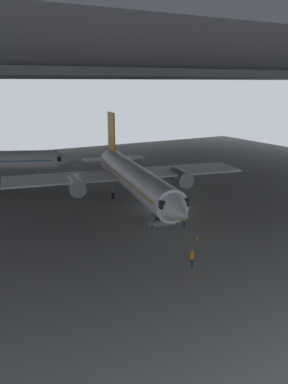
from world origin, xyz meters
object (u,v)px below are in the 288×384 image
(traffic_cone_orange, at_px, (197,238))
(crew_worker_near_nose, at_px, (192,257))
(boarding_stairs, at_px, (163,218))
(crew_worker_by_stairs, at_px, (184,220))
(airplane_main, at_px, (133,177))

(traffic_cone_orange, bearing_deg, crew_worker_near_nose, -130.55)
(boarding_stairs, xyz_separation_m, crew_worker_near_nose, (-3.82, -11.14, 0.28))
(crew_worker_near_nose, distance_m, traffic_cone_orange, 6.57)
(crew_worker_by_stairs, relative_size, traffic_cone_orange, 2.66)
(crew_worker_by_stairs, distance_m, traffic_cone_orange, 4.22)
(airplane_main, xyz_separation_m, boarding_stairs, (-1.34, -10.01, -2.71))
(crew_worker_near_nose, bearing_deg, boarding_stairs, 71.06)
(boarding_stairs, xyz_separation_m, crew_worker_by_stairs, (1.51, -2.15, 0.17))
(traffic_cone_orange, bearing_deg, crew_worker_by_stairs, 74.87)
(crew_worker_near_nose, relative_size, traffic_cone_orange, 2.93)
(boarding_stairs, distance_m, crew_worker_near_nose, 11.78)
(boarding_stairs, distance_m, crew_worker_by_stairs, 2.64)
(crew_worker_by_stairs, bearing_deg, traffic_cone_orange, -105.13)
(boarding_stairs, bearing_deg, crew_worker_by_stairs, -54.95)
(airplane_main, xyz_separation_m, crew_worker_by_stairs, (0.17, -12.16, -2.53))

